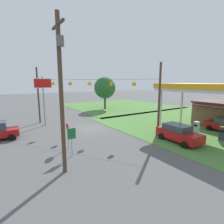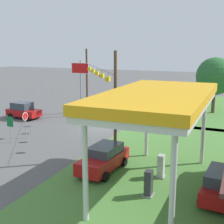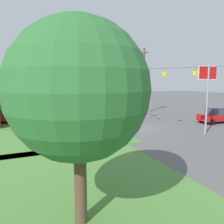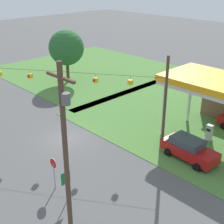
% 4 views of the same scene
% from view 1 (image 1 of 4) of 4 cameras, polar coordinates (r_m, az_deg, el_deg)
% --- Properties ---
extents(ground_plane, '(160.00, 160.00, 0.00)m').
position_cam_1_polar(ground_plane, '(23.73, -6.98, -5.28)').
color(ground_plane, '#565656').
extents(grass_verge_opposite_corner, '(24.00, 24.00, 0.04)m').
position_cam_1_polar(grass_verge_opposite_corner, '(45.32, 2.29, 2.08)').
color(grass_verge_opposite_corner, '#4C7F38').
rests_on(grass_verge_opposite_corner, ground).
extents(gas_station_canopy, '(11.62, 5.68, 5.97)m').
position_cam_1_polar(gas_station_canopy, '(21.53, 30.04, 6.62)').
color(gas_station_canopy, silver).
rests_on(gas_station_canopy, ground).
extents(fuel_pump_near, '(0.71, 0.56, 1.58)m').
position_cam_1_polar(fuel_pump_near, '(22.86, 25.84, -4.86)').
color(fuel_pump_near, gray).
rests_on(fuel_pump_near, ground).
extents(fuel_pump_far, '(0.71, 0.56, 1.58)m').
position_cam_1_polar(fuel_pump_far, '(21.60, 32.34, -6.24)').
color(fuel_pump_far, gray).
rests_on(fuel_pump_far, ground).
extents(car_at_pumps_front, '(4.85, 2.34, 1.81)m').
position_cam_1_polar(car_at_pumps_front, '(19.37, 20.82, -6.46)').
color(car_at_pumps_front, '#AD1414').
rests_on(car_at_pumps_front, ground).
extents(stop_sign_roadside, '(0.80, 0.08, 2.50)m').
position_cam_1_polar(stop_sign_roadside, '(16.61, -14.30, -5.67)').
color(stop_sign_roadside, '#99999E').
rests_on(stop_sign_roadside, ground).
extents(stop_sign_overhead, '(0.22, 2.36, 6.91)m').
position_cam_1_polar(stop_sign_overhead, '(26.19, -21.55, 6.65)').
color(stop_sign_overhead, gray).
rests_on(stop_sign_overhead, ground).
extents(route_sign, '(0.10, 0.70, 2.40)m').
position_cam_1_polar(route_sign, '(14.95, -13.05, -7.78)').
color(route_sign, gray).
rests_on(route_sign, ground).
extents(utility_pole_main, '(2.20, 0.44, 10.37)m').
position_cam_1_polar(utility_pole_main, '(11.70, -16.28, 7.55)').
color(utility_pole_main, '#4C3828').
rests_on(utility_pole_main, ground).
extents(signal_span_gantry, '(14.72, 10.24, 8.27)m').
position_cam_1_polar(signal_span_gantry, '(22.96, -7.25, 5.84)').
color(signal_span_gantry, '#4C3828').
rests_on(signal_span_gantry, ground).
extents(tree_west_verge, '(4.81, 4.81, 7.22)m').
position_cam_1_polar(tree_west_verge, '(39.62, -2.35, 7.89)').
color(tree_west_verge, '#4C3828').
rests_on(tree_west_verge, ground).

